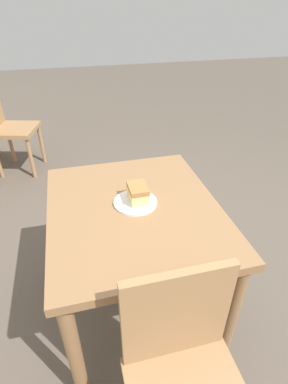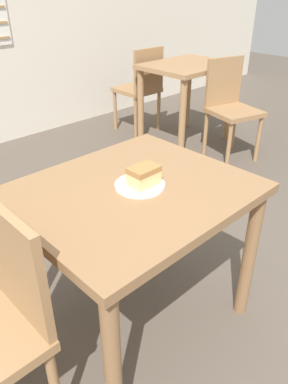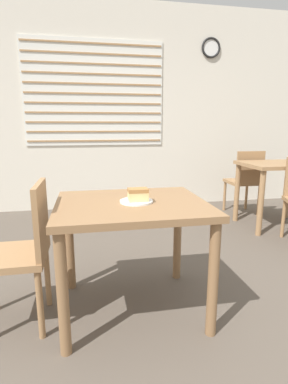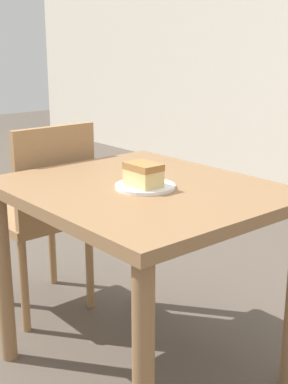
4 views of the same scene
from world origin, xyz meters
The scene contains 4 objects.
dining_table_near centered at (-0.01, 0.44, 0.61)m, with size 0.91×0.77×0.72m.
chair_near_window centered at (-0.65, 0.42, 0.48)m, with size 0.39×0.39×0.86m.
plate centered at (0.02, 0.43, 0.73)m, with size 0.20×0.20×0.01m.
cake_slice centered at (0.03, 0.41, 0.77)m, with size 0.12×0.08×0.08m.
Camera 4 is at (1.32, -0.68, 1.19)m, focal length 50.00 mm.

